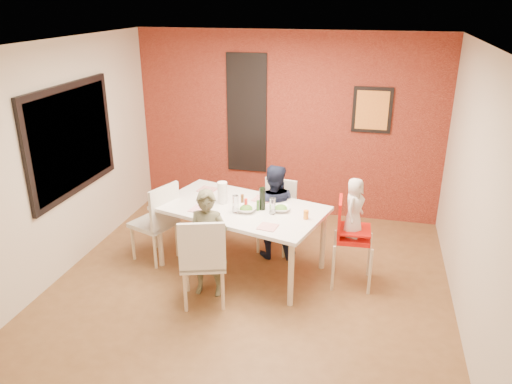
% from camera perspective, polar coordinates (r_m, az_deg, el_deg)
% --- Properties ---
extents(ground, '(4.50, 4.50, 0.00)m').
position_cam_1_polar(ground, '(5.89, -0.70, -10.60)').
color(ground, brown).
rests_on(ground, ground).
extents(ceiling, '(4.50, 4.50, 0.02)m').
position_cam_1_polar(ceiling, '(5.00, -0.84, 16.57)').
color(ceiling, white).
rests_on(ceiling, wall_back).
extents(wall_back, '(4.50, 0.02, 2.70)m').
position_cam_1_polar(wall_back, '(7.40, 3.57, 7.59)').
color(wall_back, beige).
rests_on(wall_back, ground).
extents(wall_front, '(4.50, 0.02, 2.70)m').
position_cam_1_polar(wall_front, '(3.37, -10.39, -10.85)').
color(wall_front, beige).
rests_on(wall_front, ground).
extents(wall_left, '(0.02, 4.50, 2.70)m').
position_cam_1_polar(wall_left, '(6.22, -21.33, 3.37)').
color(wall_left, beige).
rests_on(wall_left, ground).
extents(wall_right, '(0.02, 4.50, 2.70)m').
position_cam_1_polar(wall_right, '(5.25, 23.80, -0.25)').
color(wall_right, beige).
rests_on(wall_right, ground).
extents(brick_accent_wall, '(4.50, 0.02, 2.70)m').
position_cam_1_polar(brick_accent_wall, '(7.38, 3.54, 7.55)').
color(brick_accent_wall, maroon).
rests_on(brick_accent_wall, ground).
extents(picture_window_frame, '(0.05, 1.70, 1.30)m').
position_cam_1_polar(picture_window_frame, '(6.30, -20.35, 5.65)').
color(picture_window_frame, black).
rests_on(picture_window_frame, wall_left).
extents(picture_window_pane, '(0.02, 1.55, 1.15)m').
position_cam_1_polar(picture_window_pane, '(6.30, -20.24, 5.65)').
color(picture_window_pane, black).
rests_on(picture_window_pane, wall_left).
extents(glassblock_strip, '(0.55, 0.03, 1.70)m').
position_cam_1_polar(glassblock_strip, '(7.46, -1.05, 8.92)').
color(glassblock_strip, silver).
rests_on(glassblock_strip, wall_back).
extents(glassblock_surround, '(0.60, 0.03, 1.76)m').
position_cam_1_polar(glassblock_surround, '(7.45, -1.06, 8.91)').
color(glassblock_surround, black).
rests_on(glassblock_surround, wall_back).
extents(art_print_frame, '(0.54, 0.03, 0.64)m').
position_cam_1_polar(art_print_frame, '(7.19, 13.13, 9.11)').
color(art_print_frame, black).
rests_on(art_print_frame, wall_back).
extents(art_print_canvas, '(0.44, 0.01, 0.54)m').
position_cam_1_polar(art_print_canvas, '(7.18, 13.13, 9.08)').
color(art_print_canvas, orange).
rests_on(art_print_canvas, wall_back).
extents(dining_table, '(2.15, 1.55, 0.81)m').
position_cam_1_polar(dining_table, '(5.93, -1.76, -2.33)').
color(dining_table, white).
rests_on(dining_table, ground).
extents(chair_near, '(0.60, 0.60, 1.04)m').
position_cam_1_polar(chair_near, '(5.29, -6.08, -7.48)').
color(chair_near, silver).
rests_on(chair_near, ground).
extents(chair_far, '(0.48, 0.48, 0.92)m').
position_cam_1_polar(chair_far, '(6.51, 2.50, -2.20)').
color(chair_far, silver).
rests_on(chair_far, ground).
extents(chair_left, '(0.61, 0.61, 1.02)m').
position_cam_1_polar(chair_left, '(6.27, -11.09, -3.01)').
color(chair_left, beige).
rests_on(chair_left, ground).
extents(high_chair, '(0.46, 0.46, 1.04)m').
position_cam_1_polar(high_chair, '(5.74, 10.63, -4.74)').
color(high_chair, red).
rests_on(high_chair, ground).
extents(child_near, '(0.47, 0.33, 1.23)m').
position_cam_1_polar(child_near, '(5.49, -5.51, -5.90)').
color(child_near, brown).
rests_on(child_near, ground).
extents(child_far, '(0.65, 0.54, 1.23)m').
position_cam_1_polar(child_far, '(6.25, 1.98, -2.24)').
color(child_far, black).
rests_on(child_far, ground).
extents(toddler, '(0.31, 0.38, 0.68)m').
position_cam_1_polar(toddler, '(5.61, 11.15, -1.74)').
color(toddler, beige).
rests_on(toddler, high_chair).
extents(plate_near_left, '(0.24, 0.24, 0.01)m').
position_cam_1_polar(plate_near_left, '(5.85, -6.47, -1.98)').
color(plate_near_left, white).
rests_on(plate_near_left, dining_table).
extents(plate_far_mid, '(0.25, 0.25, 0.01)m').
position_cam_1_polar(plate_far_mid, '(6.10, 0.73, -0.81)').
color(plate_far_mid, white).
rests_on(plate_far_mid, dining_table).
extents(plate_near_right, '(0.22, 0.22, 0.01)m').
position_cam_1_polar(plate_near_right, '(5.38, 1.35, -4.00)').
color(plate_near_right, white).
rests_on(plate_near_right, dining_table).
extents(plate_far_left, '(0.24, 0.24, 0.01)m').
position_cam_1_polar(plate_far_left, '(6.42, -5.60, 0.27)').
color(plate_far_left, silver).
rests_on(plate_far_left, dining_table).
extents(salad_bowl_a, '(0.25, 0.25, 0.06)m').
position_cam_1_polar(salad_bowl_a, '(5.76, -1.13, -1.96)').
color(salad_bowl_a, white).
rests_on(salad_bowl_a, dining_table).
extents(salad_bowl_b, '(0.25, 0.25, 0.05)m').
position_cam_1_polar(salad_bowl_b, '(5.78, 2.85, -1.92)').
color(salad_bowl_b, white).
rests_on(salad_bowl_b, dining_table).
extents(wine_bottle, '(0.07, 0.07, 0.27)m').
position_cam_1_polar(wine_bottle, '(5.77, 0.73, -0.77)').
color(wine_bottle, black).
rests_on(wine_bottle, dining_table).
extents(wine_glass_a, '(0.07, 0.07, 0.21)m').
position_cam_1_polar(wine_glass_a, '(5.71, -2.37, -1.38)').
color(wine_glass_a, white).
rests_on(wine_glass_a, dining_table).
extents(wine_glass_b, '(0.07, 0.07, 0.19)m').
position_cam_1_polar(wine_glass_b, '(5.67, 1.89, -1.63)').
color(wine_glass_b, silver).
rests_on(wine_glass_b, dining_table).
extents(paper_towel_roll, '(0.12, 0.12, 0.26)m').
position_cam_1_polar(paper_towel_roll, '(5.97, -3.86, -0.08)').
color(paper_towel_roll, white).
rests_on(paper_towel_roll, dining_table).
extents(condiment_red, '(0.04, 0.04, 0.15)m').
position_cam_1_polar(condiment_red, '(5.76, -1.16, -1.46)').
color(condiment_red, red).
rests_on(condiment_red, dining_table).
extents(condiment_green, '(0.03, 0.03, 0.13)m').
position_cam_1_polar(condiment_green, '(5.77, 0.21, -1.54)').
color(condiment_green, '#336A23').
rests_on(condiment_green, dining_table).
extents(condiment_brown, '(0.04, 0.04, 0.15)m').
position_cam_1_polar(condiment_brown, '(5.88, -1.58, -0.98)').
color(condiment_brown, brown).
rests_on(condiment_brown, dining_table).
extents(sippy_cup, '(0.06, 0.06, 0.10)m').
position_cam_1_polar(sippy_cup, '(5.59, 5.74, -2.60)').
color(sippy_cup, orange).
rests_on(sippy_cup, dining_table).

